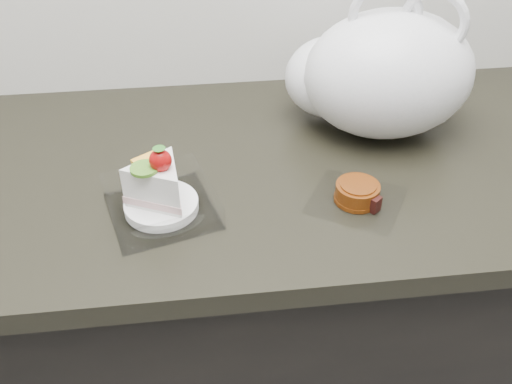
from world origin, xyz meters
name	(u,v)px	position (x,y,z in m)	size (l,w,h in m)	color
counter	(230,322)	(0.00, 1.69, 0.45)	(2.04, 0.64, 0.90)	black
cake_tray	(160,195)	(-0.11, 1.56, 0.93)	(0.20, 0.20, 0.13)	white
mooncake_wrap	(358,194)	(0.21, 1.55, 0.91)	(0.19, 0.19, 0.03)	white
plastic_bag	(377,74)	(0.30, 1.78, 1.02)	(0.39, 0.33, 0.29)	white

